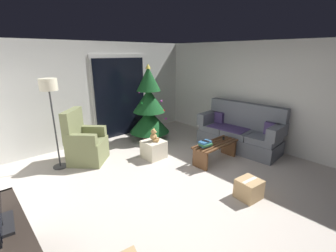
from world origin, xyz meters
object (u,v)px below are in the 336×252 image
Objects in this scene: coffee_table at (215,149)px; christmas_tree at (149,107)px; remote_white at (209,143)px; armchair at (85,144)px; couch at (240,132)px; floor_lamp at (50,94)px; teddy_bear_honey at (154,136)px; cardboard_box_taped_mid_floor at (249,189)px; ottoman at (154,149)px; remote_black at (224,138)px; cell_phone at (206,141)px; book_stack at (205,144)px.

christmas_tree is at bearing 96.43° from coffee_table.
remote_white is 2.61m from armchair.
couch is 1.81× the size of coffee_table.
floor_lamp is (-3.61, 1.87, 1.11)m from couch.
christmas_tree is 6.91× the size of teddy_bear_honey.
christmas_tree is at bearing 81.70° from cardboard_box_taped_mid_floor.
christmas_tree is 1.22m from teddy_bear_honey.
remote_white is at bearing 137.39° from coffee_table.
ottoman is (-1.90, 0.95, -0.21)m from couch.
coffee_table is 1.34m from ottoman.
couch is 2.13m from ottoman.
cardboard_box_taped_mid_floor is at bearing -144.05° from couch.
cell_phone is (-0.64, -0.02, 0.11)m from remote_black.
armchair is (-1.95, 1.73, -0.02)m from remote_white.
remote_black is 1.62m from cardboard_box_taped_mid_floor.
floor_lamp reaches higher than cell_phone.
couch is 1.01× the size of christmas_tree.
book_stack is 0.22× the size of armchair.
teddy_bear_honey is (0.01, -0.01, 0.31)m from ottoman.
armchair is at bearing 114.45° from cardboard_box_taped_mid_floor.
christmas_tree is at bearing 56.83° from ottoman.
remote_black is 0.65m from cell_phone.
coffee_table is 0.21m from remote_white.
remote_black is 1.53m from teddy_bear_honey.
armchair is at bearing 145.87° from teddy_bear_honey.
christmas_tree is (-1.26, 1.92, 0.48)m from couch.
book_stack reaches higher than cardboard_box_taped_mid_floor.
armchair is at bearing -11.71° from floor_lamp.
floor_lamp is at bearing 151.74° from teddy_bear_honey.
ottoman is 1.12× the size of cardboard_box_taped_mid_floor.
christmas_tree reaches higher than teddy_bear_honey.
cardboard_box_taped_mid_floor is at bearing 104.46° from remote_black.
christmas_tree reaches higher than remote_white.
remote_black is 1.56m from ottoman.
armchair is at bearing 123.96° from cell_phone.
couch is at bearing -27.37° from floor_lamp.
remote_white reaches higher than coffee_table.
floor_lamp is at bearing 152.63° from couch.
cell_phone is (-0.31, 0.03, 0.26)m from coffee_table.
couch reaches higher than teddy_bear_honey.
cell_phone is at bearing -40.16° from floor_lamp.
ottoman is at bearing 130.15° from coffee_table.
coffee_table is 0.38m from book_stack.
teddy_bear_honey is at bearing 141.36° from remote_white.
remote_black is at bearing 7.23° from coffee_table.
armchair is (-1.73, 1.80, -0.07)m from book_stack.
book_stack is at bearing -61.59° from ottoman.
remote_white is 0.14× the size of armchair.
remote_white is at bearing 65.47° from cardboard_box_taped_mid_floor.
remote_white is 0.35× the size of ottoman.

